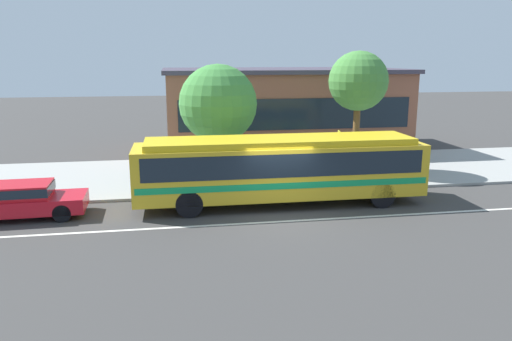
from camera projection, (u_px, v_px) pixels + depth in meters
name	position (u px, v px, depth m)	size (l,w,h in m)	color
ground_plane	(281.00, 214.00, 18.50)	(120.00, 120.00, 0.00)	#3B3A38
sidewalk_slab	(252.00, 173.00, 24.94)	(60.00, 8.00, 0.12)	#999A95
lane_stripe_center	(286.00, 221.00, 17.74)	(56.00, 0.16, 0.01)	silver
transit_bus	(280.00, 166.00, 19.51)	(11.31, 2.63, 2.67)	gold
sedan_behind_bus	(19.00, 199.00, 17.96)	(4.47, 1.90, 1.29)	red
pedestrian_waiting_near_sign	(378.00, 160.00, 22.92)	(0.36, 0.36, 1.64)	#6F5F55
pedestrian_walking_along_curb	(213.00, 167.00, 21.35)	(0.47, 0.47, 1.68)	#193345
bus_stop_sign	(338.00, 151.00, 21.92)	(0.11, 0.44, 2.45)	gray
street_tree_near_stop	(218.00, 104.00, 22.63)	(3.57, 3.57, 5.32)	brown
street_tree_mid_block	(358.00, 82.00, 24.25)	(2.91, 2.91, 5.92)	brown
station_building	(282.00, 109.00, 31.31)	(14.69, 8.20, 5.03)	brown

